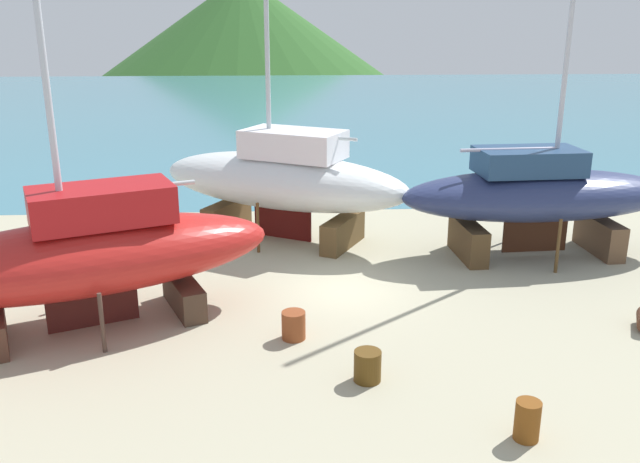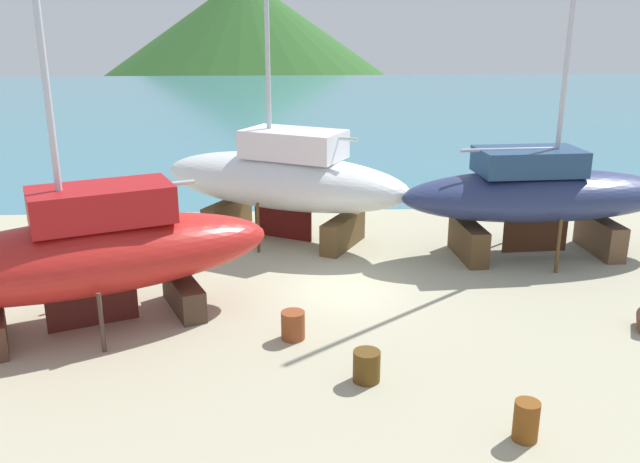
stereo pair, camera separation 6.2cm
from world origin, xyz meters
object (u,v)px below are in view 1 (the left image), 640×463
Objects in this scene: sailboat_large_starboard at (538,194)px; sailboat_mid_port at (283,179)px; barrel_tipped_right at (367,366)px; sailboat_small_center at (89,254)px; barrel_rust_near at (527,420)px; barrel_blue_faded at (294,325)px.

sailboat_mid_port reaches higher than sailboat_large_starboard.
sailboat_small_center is at bearing 154.56° from barrel_tipped_right.
sailboat_small_center reaches higher than sailboat_large_starboard.
sailboat_mid_port is (5.47, 7.85, 0.25)m from sailboat_small_center.
barrel_rust_near is 1.13× the size of barrel_tipped_right.
barrel_tipped_right is at bearing 131.81° from sailboat_small_center.
barrel_blue_faded is at bearing -147.76° from sailboat_large_starboard.
sailboat_large_starboard reaches higher than barrel_tipped_right.
sailboat_mid_port reaches higher than barrel_blue_faded.
sailboat_mid_port is 20.74× the size of barrel_tipped_right.
barrel_blue_faded reaches higher than barrel_tipped_right.
sailboat_small_center is 8.46m from barrel_tipped_right.
barrel_rust_near is (4.81, -4.97, 0.05)m from barrel_blue_faded.
sailboat_large_starboard reaches higher than barrel_blue_faded.
sailboat_large_starboard is at bearing 35.42° from barrel_blue_faded.
sailboat_small_center is 1.05× the size of sailboat_large_starboard.
sailboat_small_center is at bearing -163.45° from sailboat_large_starboard.
sailboat_small_center is 9.58m from sailboat_mid_port.
barrel_rust_near is at bearing -45.94° from barrel_blue_faded.
sailboat_large_starboard is at bearing 69.42° from barrel_rust_near.
sailboat_large_starboard is 12.38m from barrel_rust_near.
barrel_rust_near is at bearing 126.96° from sailboat_small_center.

